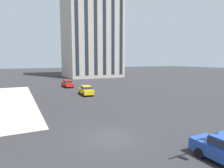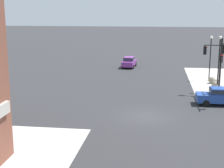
{
  "view_description": "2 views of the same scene",
  "coord_description": "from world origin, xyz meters",
  "views": [
    {
      "loc": [
        -6.41,
        -13.52,
        6.08
      ],
      "look_at": [
        2.57,
        4.59,
        3.67
      ],
      "focal_mm": 31.26,
      "sensor_mm": 36.0,
      "label": 1
    },
    {
      "loc": [
        -28.34,
        -0.99,
        8.97
      ],
      "look_at": [
        4.87,
        3.59,
        1.67
      ],
      "focal_mm": 54.86,
      "sensor_mm": 36.0,
      "label": 2
    }
  ],
  "objects": [
    {
      "name": "ground_plane",
      "position": [
        0.0,
        0.0,
        0.0
      ],
      "size": [
        320.0,
        320.0,
        0.0
      ],
      "primitive_type": "plane",
      "color": "#2D2D30"
    },
    {
      "name": "car_main_northbound_near",
      "position": [
        4.23,
        31.13,
        0.92
      ],
      "size": [
        2.05,
        4.48,
        1.68
      ],
      "color": "red",
      "rests_on": "ground"
    },
    {
      "name": "car_cross_eastbound",
      "position": [
        4.71,
        19.31,
        0.92
      ],
      "size": [
        2.12,
        4.51,
        1.68
      ],
      "color": "gold",
      "rests_on": "ground"
    }
  ]
}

